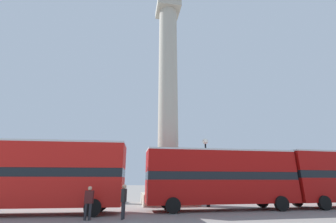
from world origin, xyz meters
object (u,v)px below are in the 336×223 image
Objects in this scene: equestrian_statue at (85,183)px; monument_column at (168,107)px; pedestrian_by_plinth at (124,199)px; bus_c at (221,176)px; street_lamp at (206,162)px; bus_a at (41,173)px; pedestrian_near_lamp at (89,201)px.

monument_column is at bearing -17.47° from equestrian_statue.
equestrian_statue is at bearing 35.57° from pedestrian_by_plinth.
bus_c is 2.67m from street_lamp.
monument_column is 12.76m from bus_a.
equestrian_statue is 12.39m from pedestrian_near_lamp.
equestrian_statue reaches higher than street_lamp.
monument_column reaches higher than street_lamp.
bus_a is 6.19× the size of pedestrian_near_lamp.
monument_column is 12.76× the size of pedestrian_by_plinth.
pedestrian_near_lamp is (-8.62, -5.25, -2.59)m from street_lamp.
equestrian_statue reaches higher than bus_a.
pedestrian_by_plinth reaches higher than pedestrian_near_lamp.
pedestrian_near_lamp is 1.87m from pedestrian_by_plinth.
street_lamp reaches higher than pedestrian_near_lamp.
street_lamp is 3.26× the size of pedestrian_near_lamp.
street_lamp is (-0.25, 2.36, 1.21)m from bus_c.
street_lamp is at bearing -137.35° from pedestrian_near_lamp.
monument_column is at bearing -9.76° from pedestrian_by_plinth.
equestrian_statue reaches higher than bus_c.
equestrian_statue is 12.89m from pedestrian_by_plinth.
bus_a reaches higher than bus_c.
pedestrian_by_plinth is at bearing -157.45° from bus_c.
monument_column is 12.19m from pedestrian_by_plinth.
monument_column is at bearing 121.39° from bus_c.
street_lamp is at bearing -36.09° from pedestrian_by_plinth.
monument_column is 2.10× the size of bus_c.
equestrian_statue is (-8.19, 4.10, -7.52)m from monument_column.
pedestrian_by_plinth is (4.32, -12.12, -0.80)m from equestrian_statue.
monument_column is 3.70× the size of equestrian_statue.
bus_c is 6.40× the size of pedestrian_near_lamp.
bus_c is 6.06× the size of pedestrian_by_plinth.
bus_a is at bearing -87.44° from equestrian_statue.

